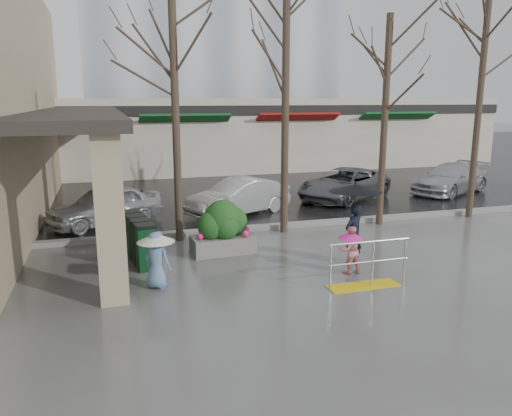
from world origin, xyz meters
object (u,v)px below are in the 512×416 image
car_d (451,178)px  tree_east (484,55)px  tree_midwest (286,54)px  car_c (344,184)px  handrail (367,270)px  tree_mideast (387,70)px  car_b (239,197)px  tree_west (174,57)px  news_boxes (139,239)px  woman (354,211)px  planter (223,228)px  child_pink (350,247)px  car_a (105,206)px  child_blue (156,254)px

car_d → tree_east: bearing=-54.8°
tree_midwest → car_c: bearing=44.6°
handrail → tree_mideast: bearing=56.8°
handrail → car_c: 9.59m
tree_mideast → car_b: bearing=146.6°
tree_west → news_boxes: (-1.24, -1.57, -4.52)m
tree_east → woman: size_ratio=3.52×
tree_west → tree_mideast: (6.50, 0.00, -0.22)m
tree_east → car_b: (-7.52, 2.65, -4.75)m
planter → car_c: planter is taller
woman → planter: bearing=-56.5°
planter → tree_west: bearing=121.2°
tree_mideast → handrail: bearing=-123.2°
car_c → tree_east: bearing=2.8°
news_boxes → car_c: 10.12m
news_boxes → car_b: 5.63m
tree_west → tree_mideast: size_ratio=1.05×
woman → child_pink: woman is taller
child_pink → car_d: 11.91m
tree_midwest → news_boxes: 6.63m
car_a → car_d: same height
child_blue → car_b: bearing=-81.0°
car_c → woman: bearing=-57.3°
woman → child_pink: (-0.40, -0.60, -0.71)m
car_a → car_b: bearing=64.3°
woman → news_boxes: (-5.04, 1.77, -0.78)m
tree_west → car_d: 13.67m
tree_west → news_boxes: 4.95m
woman → car_c: 8.11m
woman → car_c: size_ratio=0.45×
child_pink → car_c: 8.79m
tree_mideast → car_a: 9.85m
tree_mideast → news_boxes: size_ratio=3.17×
car_c → car_d: size_ratio=1.04×
planter → tree_mideast: bearing=15.4°
child_pink → car_a: 8.42m
tree_mideast → planter: tree_mideast is taller
tree_midwest → car_b: 5.36m
handrail → tree_east: tree_east is taller
tree_east → news_boxes: 12.33m
tree_west → tree_east: (10.00, 0.00, 0.30)m
tree_west → woman: 6.29m
tree_west → car_d: tree_west is taller
planter → car_a: 5.01m
tree_east → child_blue: tree_east is taller
tree_mideast → child_pink: tree_mideast is taller
car_d → tree_west: bearing=-96.9°
tree_mideast → planter: size_ratio=3.87×
planter → car_d: planter is taller
handrail → tree_mideast: size_ratio=0.29×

